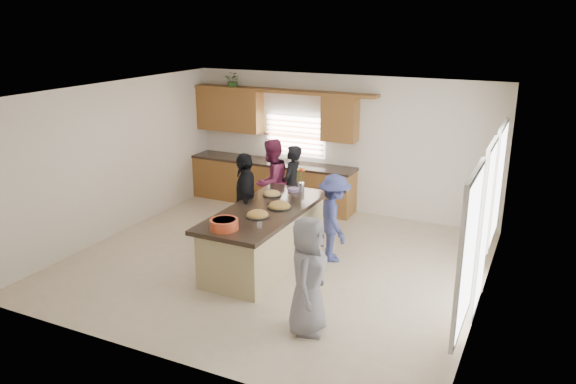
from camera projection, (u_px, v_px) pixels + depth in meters
The scene contains 18 objects.
floor at pixel (274, 262), 9.29m from camera, with size 6.50×6.50×0.00m, color beige.
room_shell at pixel (273, 150), 8.72m from camera, with size 6.52×6.02×2.81m.
back_cabinetry at pixel (271, 162), 11.97m from camera, with size 4.08×0.66×2.46m.
right_wall_glazing at pixel (484, 218), 7.44m from camera, with size 0.06×4.00×2.25m.
island at pixel (265, 238), 9.12m from camera, with size 1.16×2.70×0.95m.
platter_front at pixel (258, 215), 8.61m from camera, with size 0.38×0.38×0.15m.
platter_mid at pixel (279, 206), 9.01m from camera, with size 0.39×0.39×0.16m.
platter_back at pixel (272, 194), 9.63m from camera, with size 0.32×0.32×0.13m.
salad_bowl at pixel (224, 224), 8.09m from camera, with size 0.41×0.41×0.15m.
clear_cup at pixel (260, 225), 8.15m from camera, with size 0.08×0.08×0.09m, color white.
plate_stack at pixel (294, 190), 9.88m from camera, with size 0.21×0.21×0.05m, color #997DB7.
flower_vase at pixel (301, 179), 9.83m from camera, with size 0.14×0.14×0.42m.
potted_plant at pixel (233, 81), 11.93m from camera, with size 0.33×0.29×0.37m, color #3C6B2A.
woman_left_back at pixel (292, 186), 10.76m from camera, with size 0.57×0.38×1.57m, color black.
woman_left_mid at pixel (272, 182), 10.78m from camera, with size 0.82×0.64×1.69m, color maroon.
woman_left_front at pixel (246, 201), 9.64m from camera, with size 1.00×0.42×1.71m, color black.
woman_right_back at pixel (334, 218), 9.19m from camera, with size 0.95×0.55×1.47m, color navy.
woman_right_front at pixel (308, 276), 7.05m from camera, with size 0.76×0.50×1.56m, color slate.
Camera 1 is at (3.90, -7.57, 3.90)m, focal length 35.00 mm.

